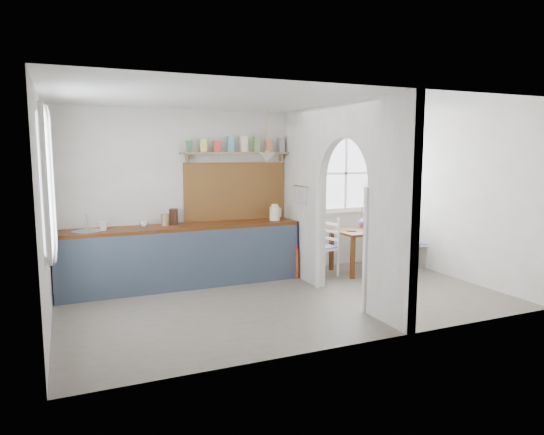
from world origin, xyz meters
name	(u,v)px	position (x,y,z in m)	size (l,w,h in m)	color
floor	(290,301)	(0.00, 0.00, 0.00)	(5.80, 3.20, 0.01)	slate
ceiling	(291,101)	(0.00, 0.00, 2.60)	(5.80, 3.20, 0.01)	white
walls	(290,204)	(0.00, 0.00, 1.30)	(5.81, 3.21, 2.60)	white
partition	(335,190)	(0.70, 0.06, 1.45)	(0.12, 3.20, 2.60)	white
kitchen_window	(45,182)	(-2.87, 0.00, 1.65)	(0.10, 1.16, 1.50)	white
nook_window	(346,173)	(1.80, 1.56, 1.60)	(1.76, 0.10, 1.30)	white
counter	(182,255)	(-1.13, 1.33, 0.46)	(3.50, 0.60, 0.90)	#48240E
sink	(87,232)	(-2.43, 1.30, 0.89)	(0.40, 0.40, 0.02)	#B8BBC0
backsplash	(236,191)	(-0.20, 1.58, 1.35)	(1.65, 0.03, 0.90)	#8F5D2A
shelf	(237,149)	(-0.20, 1.49, 2.01)	(1.75, 0.20, 0.21)	#A27D5F
pendant_lamp	(267,158)	(0.15, 1.15, 1.88)	(0.26, 0.26, 0.16)	silver
utensil_rail	(301,186)	(0.61, 0.90, 1.45)	(0.02, 0.02, 0.50)	#B8BBC0
dining_table	(367,250)	(1.88, 0.96, 0.35)	(1.12, 0.75, 0.70)	#48240E
chair_left	(321,247)	(1.01, 1.00, 0.47)	(0.43, 0.43, 0.95)	white
chair_right	(414,243)	(2.78, 0.90, 0.42)	(0.38, 0.38, 0.84)	white
kettle	(275,212)	(0.33, 1.27, 1.03)	(0.21, 0.17, 0.25)	white
mug_a	(104,226)	(-2.22, 1.28, 0.96)	(0.12, 0.12, 0.12)	silver
mug_b	(144,224)	(-1.66, 1.37, 0.95)	(0.13, 0.13, 0.10)	silver
knife_block	(174,217)	(-1.22, 1.45, 1.02)	(0.11, 0.15, 0.23)	#351F11
jar	(165,220)	(-1.36, 1.39, 0.99)	(0.11, 0.11, 0.17)	#928057
towel_magenta	(296,261)	(0.58, 0.99, 0.28)	(0.02, 0.03, 0.54)	#B81B4B
towel_orange	(297,263)	(0.58, 0.95, 0.25)	(0.02, 0.03, 0.46)	#D1500F
bowl	(386,228)	(2.14, 0.84, 0.73)	(0.27, 0.27, 0.07)	white
table_cup	(368,228)	(1.78, 0.84, 0.75)	(0.10, 0.10, 0.09)	#528F56
plate	(351,231)	(1.53, 0.92, 0.71)	(0.16, 0.16, 0.01)	black
vase	(365,221)	(1.97, 1.20, 0.81)	(0.20, 0.20, 0.21)	#683B73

